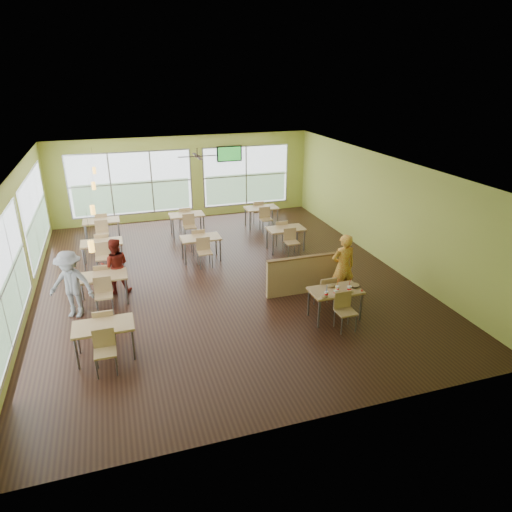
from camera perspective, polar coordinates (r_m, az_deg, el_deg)
The scene contains 20 objects.
room at distance 12.47m, azimuth -4.42°, elevation 3.94°, with size 12.00×12.04×3.20m.
window_bays at distance 15.16m, azimuth -17.04°, elevation 5.87°, with size 9.24×10.24×2.38m.
main_table at distance 10.90m, azimuth 9.87°, elevation -4.72°, with size 1.22×1.52×0.87m.
half_wall_divider at distance 12.11m, azimuth 6.74°, elevation -2.22°, with size 2.40×0.14×1.04m.
dining_tables at distance 14.21m, azimuth -10.06°, elevation 1.86°, with size 6.92×8.72×0.87m.
pendant_lights at distance 12.59m, azimuth -19.69°, elevation 6.92°, with size 0.11×7.31×0.86m.
ceiling_fan at distance 15.00m, azimuth -7.34°, elevation 12.28°, with size 1.25×1.25×0.29m.
tv_backwall at distance 18.25m, azimuth -3.36°, elevation 12.64°, with size 1.00×0.07×0.60m.
man_plaid at distance 11.76m, azimuth 10.82°, elevation -1.37°, with size 0.64×0.42×1.76m, color orange.
patron_maroon at distance 12.49m, azimuth -17.19°, elevation -1.18°, with size 0.73×0.57×1.50m, color maroon.
patron_grey at distance 11.58m, azimuth -22.13°, elevation -3.31°, with size 1.08×0.62×1.68m, color slate.
cup_blue at distance 10.48m, azimuth 8.80°, elevation -4.68°, with size 0.09×0.09×0.32m.
cup_yellow at distance 10.58m, azimuth 9.90°, elevation -4.48°, with size 0.09×0.09×0.31m.
cup_red_near at distance 10.75m, azimuth 10.13°, elevation -4.00°, with size 0.10×0.10×0.35m.
cup_red_far at distance 10.78m, azimuth 11.59°, elevation -4.02°, with size 0.10×0.10×0.37m.
food_basket at distance 11.05m, azimuth 12.18°, elevation -3.64°, with size 0.25×0.25×0.06m.
ketchup_cup at distance 10.89m, azimuth 13.10°, elevation -4.23°, with size 0.06×0.06×0.02m, color #AE1F19.
wrapper_left at distance 10.46m, azimuth 8.56°, elevation -5.00°, with size 0.16×0.15×0.04m, color #A2814E.
wrapper_mid at distance 10.96m, azimuth 9.31°, elevation -3.67°, with size 0.21×0.19×0.05m, color #A2814E.
wrapper_right at distance 10.78m, azimuth 11.77°, elevation -4.38°, with size 0.15×0.13×0.04m, color #A2814E.
Camera 1 is at (-2.69, -11.52, 5.54)m, focal length 32.00 mm.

